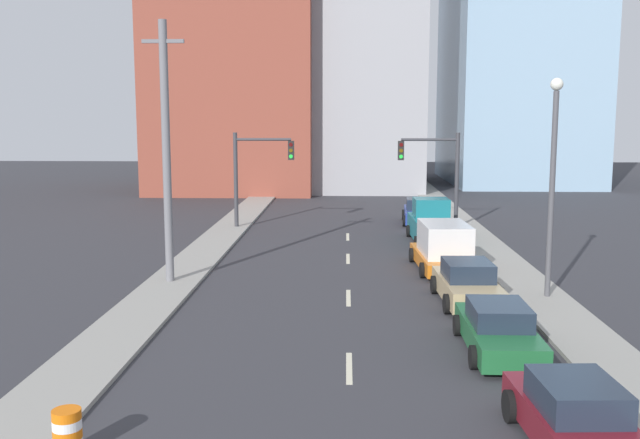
# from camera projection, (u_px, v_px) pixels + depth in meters

# --- Properties ---
(sidewalk_left) EXTENTS (2.15, 89.24, 0.13)m
(sidewalk_left) POSITION_uv_depth(u_px,v_px,m) (249.00, 209.00, 50.35)
(sidewalk_left) COLOR gray
(sidewalk_left) RESTS_ON ground
(sidewalk_right) EXTENTS (2.15, 89.24, 0.13)m
(sidewalk_right) POSITION_uv_depth(u_px,v_px,m) (447.00, 210.00, 49.85)
(sidewalk_right) COLOR gray
(sidewalk_right) RESTS_ON ground
(lane_stripe_at_13m) EXTENTS (0.16, 2.40, 0.01)m
(lane_stripe_at_13m) POSITION_uv_depth(u_px,v_px,m) (349.00, 368.00, 18.73)
(lane_stripe_at_13m) COLOR beige
(lane_stripe_at_13m) RESTS_ON ground
(lane_stripe_at_20m) EXTENTS (0.16, 2.40, 0.01)m
(lane_stripe_at_20m) POSITION_uv_depth(u_px,v_px,m) (348.00, 298.00, 25.98)
(lane_stripe_at_20m) COLOR beige
(lane_stripe_at_20m) RESTS_ON ground
(lane_stripe_at_27m) EXTENTS (0.16, 2.40, 0.01)m
(lane_stripe_at_27m) POSITION_uv_depth(u_px,v_px,m) (348.00, 259.00, 33.15)
(lane_stripe_at_27m) COLOR beige
(lane_stripe_at_27m) RESTS_ON ground
(lane_stripe_at_34m) EXTENTS (0.16, 2.40, 0.01)m
(lane_stripe_at_34m) POSITION_uv_depth(u_px,v_px,m) (348.00, 237.00, 39.17)
(lane_stripe_at_34m) COLOR beige
(lane_stripe_at_34m) RESTS_ON ground
(building_brick_left) EXTENTS (14.00, 16.00, 20.77)m
(building_brick_left) POSITION_uv_depth(u_px,v_px,m) (237.00, 74.00, 64.24)
(building_brick_left) COLOR brown
(building_brick_left) RESTS_ON ground
(building_office_center) EXTENTS (12.00, 20.00, 26.63)m
(building_office_center) POSITION_uv_depth(u_px,v_px,m) (354.00, 45.00, 67.40)
(building_office_center) COLOR #99999E
(building_office_center) RESTS_ON ground
(building_glass_right) EXTENTS (13.00, 20.00, 32.47)m
(building_glass_right) POSITION_uv_depth(u_px,v_px,m) (517.00, 18.00, 70.35)
(building_glass_right) COLOR #8CADC6
(building_glass_right) RESTS_ON ground
(traffic_signal_left) EXTENTS (3.55, 0.35, 5.65)m
(traffic_signal_left) POSITION_uv_depth(u_px,v_px,m) (253.00, 167.00, 41.58)
(traffic_signal_left) COLOR #38383D
(traffic_signal_left) RESTS_ON ground
(traffic_signal_right) EXTENTS (3.55, 0.35, 5.65)m
(traffic_signal_right) POSITION_uv_depth(u_px,v_px,m) (439.00, 168.00, 41.19)
(traffic_signal_right) COLOR #38383D
(traffic_signal_right) RESTS_ON ground
(utility_pole_left_mid) EXTENTS (1.60, 0.32, 10.17)m
(utility_pole_left_mid) POSITION_uv_depth(u_px,v_px,m) (166.00, 152.00, 27.42)
(utility_pole_left_mid) COLOR slate
(utility_pole_left_mid) RESTS_ON ground
(traffic_barrel) EXTENTS (0.56, 0.56, 0.95)m
(traffic_barrel) POSITION_uv_depth(u_px,v_px,m) (67.00, 433.00, 13.78)
(traffic_barrel) COLOR orange
(traffic_barrel) RESTS_ON ground
(street_lamp) EXTENTS (0.44, 0.44, 7.88)m
(street_lamp) POSITION_uv_depth(u_px,v_px,m) (553.00, 172.00, 25.10)
(street_lamp) COLOR #4C4C51
(street_lamp) RESTS_ON ground
(sedan_maroon) EXTENTS (2.18, 4.45, 1.45)m
(sedan_maroon) POSITION_uv_depth(u_px,v_px,m) (576.00, 419.00, 13.99)
(sedan_maroon) COLOR maroon
(sedan_maroon) RESTS_ON ground
(sedan_green) EXTENTS (2.06, 4.68, 1.38)m
(sedan_green) POSITION_uv_depth(u_px,v_px,m) (498.00, 330.00, 19.95)
(sedan_green) COLOR #1E6033
(sedan_green) RESTS_ON ground
(sedan_tan) EXTENTS (2.22, 4.51, 1.52)m
(sedan_tan) POSITION_uv_depth(u_px,v_px,m) (467.00, 284.00, 25.14)
(sedan_tan) COLOR tan
(sedan_tan) RESTS_ON ground
(box_truck_orange) EXTENTS (2.62, 5.31, 2.06)m
(box_truck_orange) POSITION_uv_depth(u_px,v_px,m) (444.00, 248.00, 30.51)
(box_truck_orange) COLOR orange
(box_truck_orange) RESTS_ON ground
(pickup_truck_teal) EXTENTS (2.45, 5.89, 2.23)m
(pickup_truck_teal) POSITION_uv_depth(u_px,v_px,m) (433.00, 225.00, 37.49)
(pickup_truck_teal) COLOR #196B75
(pickup_truck_teal) RESTS_ON ground
(sedan_blue) EXTENTS (2.29, 4.55, 1.55)m
(sedan_blue) POSITION_uv_depth(u_px,v_px,m) (419.00, 212.00, 44.08)
(sedan_blue) COLOR navy
(sedan_blue) RESTS_ON ground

